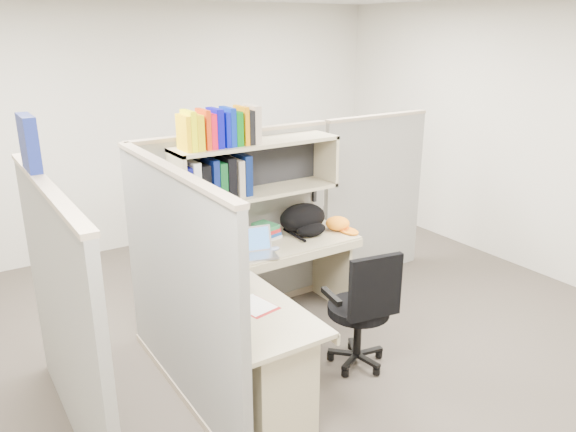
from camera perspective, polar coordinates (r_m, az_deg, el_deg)
ground at (r=4.46m, az=0.66°, el=-14.17°), size 6.00×6.00×0.00m
room_shell at (r=3.83m, az=0.75°, el=6.62°), size 6.00×6.00×6.00m
cubicle at (r=4.24m, az=-6.85°, el=-2.36°), size 3.79×1.84×1.95m
desk at (r=3.84m, az=-2.08°, el=-12.39°), size 1.74×1.75×0.73m
laptop at (r=4.32m, az=-3.25°, el=-2.81°), size 0.37×0.37×0.22m
backpack at (r=4.80m, az=1.88°, el=-0.37°), size 0.51×0.45×0.25m
orange_cap at (r=4.93m, az=5.06°, el=-0.75°), size 0.28×0.30×0.12m
snack_canister at (r=3.84m, az=-5.15°, el=-6.53°), size 0.11×0.11×0.11m
tissue_box at (r=3.38m, az=-6.66°, el=-9.58°), size 0.13×0.13×0.20m
mouse at (r=4.47m, az=-1.37°, el=-3.33°), size 0.09×0.07×0.03m
paper_cup at (r=4.64m, az=-4.17°, el=-2.10°), size 0.08×0.08×0.10m
book_stack at (r=4.75m, az=-2.30°, el=-1.48°), size 0.22×0.27×0.11m
loose_paper at (r=3.64m, az=-3.48°, el=-9.01°), size 0.23×0.28×0.00m
task_chair at (r=4.21m, az=7.40°, el=-11.12°), size 0.53×0.49×0.96m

